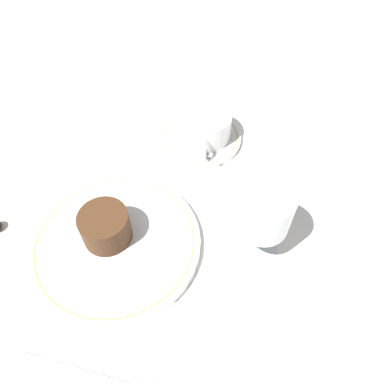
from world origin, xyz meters
name	(u,v)px	position (x,y,z in m)	size (l,w,h in m)	color
ground_plane	(154,246)	(0.00, 0.00, 0.00)	(3.00, 3.00, 0.00)	white
dinner_plate	(115,246)	(0.00, -0.06, 0.01)	(0.25, 0.25, 0.01)	white
saucer	(202,137)	(-0.23, 0.07, 0.01)	(0.14, 0.14, 0.01)	white
coffee_cup	(204,124)	(-0.23, 0.08, 0.04)	(0.12, 0.10, 0.05)	white
spoon	(200,153)	(-0.18, 0.07, 0.01)	(0.06, 0.10, 0.00)	silver
wine_glass	(265,217)	(0.00, 0.15, 0.09)	(0.07, 0.07, 0.13)	silver
fork	(109,381)	(0.18, -0.04, 0.00)	(0.06, 0.19, 0.01)	silver
dessert_cake	(105,227)	(-0.01, -0.07, 0.04)	(0.07, 0.07, 0.05)	#4C2D19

